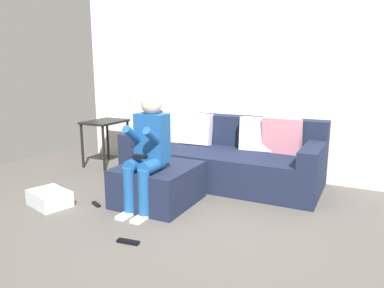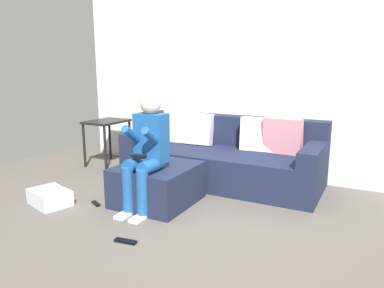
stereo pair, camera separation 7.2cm
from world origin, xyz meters
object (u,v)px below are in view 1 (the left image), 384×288
at_px(ottoman, 158,184).
at_px(couch_sectional, 223,156).
at_px(side_table, 105,128).
at_px(remote_under_side_table, 61,188).
at_px(remote_by_storage_bin, 96,204).
at_px(person_seated, 147,149).
at_px(storage_bin, 50,198).
at_px(remote_near_ottoman, 128,242).

bearing_deg(ottoman, couch_sectional, 72.94).
xyz_separation_m(couch_sectional, side_table, (-1.81, -0.07, 0.23)).
height_order(couch_sectional, remote_under_side_table, couch_sectional).
bearing_deg(remote_by_storage_bin, person_seated, 44.57).
bearing_deg(remote_by_storage_bin, couch_sectional, 85.66).
relative_size(ottoman, person_seated, 0.70).
relative_size(couch_sectional, storage_bin, 5.56).
relative_size(ottoman, remote_by_storage_bin, 5.48).
xyz_separation_m(couch_sectional, remote_under_side_table, (-1.56, -1.18, -0.30)).
distance_m(side_table, remote_by_storage_bin, 1.72).
xyz_separation_m(remote_by_storage_bin, remote_under_side_table, (-0.71, 0.20, 0.00)).
bearing_deg(person_seated, remote_under_side_table, 178.49).
distance_m(storage_bin, remote_by_storage_bin, 0.48).
bearing_deg(remote_near_ottoman, storage_bin, 158.60).
xyz_separation_m(remote_near_ottoman, remote_by_storage_bin, (-0.79, 0.52, 0.00)).
bearing_deg(remote_by_storage_bin, remote_under_side_table, -168.88).
bearing_deg(couch_sectional, person_seated, -104.24).
bearing_deg(remote_near_ottoman, person_seated, 103.00).
bearing_deg(person_seated, couch_sectional, 75.76).
bearing_deg(ottoman, storage_bin, -148.74).
distance_m(person_seated, storage_bin, 1.17).
distance_m(ottoman, remote_near_ottoman, 0.94).
height_order(storage_bin, side_table, side_table).
height_order(ottoman, remote_under_side_table, ottoman).
height_order(side_table, remote_under_side_table, side_table).
bearing_deg(side_table, remote_by_storage_bin, -53.87).
relative_size(couch_sectional, remote_near_ottoman, 12.49).
xyz_separation_m(remote_near_ottoman, remote_under_side_table, (-1.50, 0.72, 0.00)).
distance_m(person_seated, remote_under_side_table, 1.39).
height_order(couch_sectional, storage_bin, couch_sectional).
bearing_deg(ottoman, side_table, 147.30).
relative_size(ottoman, storage_bin, 1.87).
relative_size(couch_sectional, remote_under_side_table, 16.75).
height_order(couch_sectional, ottoman, couch_sectional).
distance_m(ottoman, remote_by_storage_bin, 0.67).
xyz_separation_m(ottoman, remote_by_storage_bin, (-0.53, -0.36, -0.19)).
distance_m(couch_sectional, remote_near_ottoman, 1.93).
distance_m(storage_bin, remote_under_side_table, 0.51).
bearing_deg(side_table, remote_near_ottoman, -46.28).
relative_size(ottoman, side_table, 1.23).
bearing_deg(ottoman, remote_under_side_table, -172.77).
distance_m(couch_sectional, remote_under_side_table, 1.98).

